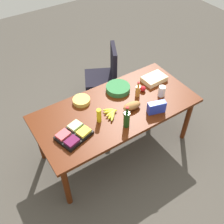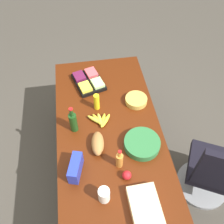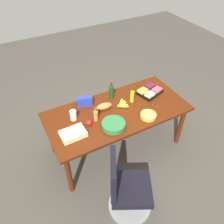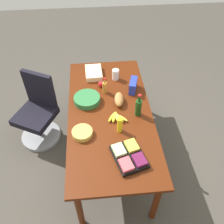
% 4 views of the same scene
% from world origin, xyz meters
% --- Properties ---
extents(ground_plane, '(10.00, 10.00, 0.00)m').
position_xyz_m(ground_plane, '(0.00, 0.00, 0.00)').
color(ground_plane, '#443F38').
extents(conference_table, '(2.06, 0.98, 0.79)m').
position_xyz_m(conference_table, '(0.00, 0.00, 0.71)').
color(conference_table, '#4D1C08').
rests_on(conference_table, ground).
extents(office_chair, '(0.65, 0.65, 1.00)m').
position_xyz_m(office_chair, '(-0.40, -0.96, 0.39)').
color(office_chair, gray).
rests_on(office_chair, ground).
extents(mustard_bottle, '(0.06, 0.06, 0.18)m').
position_xyz_m(mustard_bottle, '(0.30, 0.08, 0.88)').
color(mustard_bottle, yellow).
rests_on(mustard_bottle, conference_table).
extents(mayo_jar, '(0.10, 0.10, 0.14)m').
position_xyz_m(mayo_jar, '(-0.62, 0.13, 0.86)').
color(mayo_jar, white).
rests_on(mayo_jar, conference_table).
extents(bread_loaf, '(0.25, 0.13, 0.10)m').
position_xyz_m(bread_loaf, '(-0.15, 0.12, 0.84)').
color(bread_loaf, '#A66E38').
rests_on(bread_loaf, conference_table).
extents(apple_red, '(0.09, 0.09, 0.08)m').
position_xyz_m(apple_red, '(-0.48, -0.07, 0.83)').
color(apple_red, red).
rests_on(apple_red, conference_table).
extents(fruit_platter, '(0.42, 0.37, 0.07)m').
position_xyz_m(fruit_platter, '(0.66, 0.13, 0.82)').
color(fruit_platter, black).
rests_on(fruit_platter, conference_table).
extents(chip_bag_blue, '(0.23, 0.14, 0.15)m').
position_xyz_m(chip_bag_blue, '(-0.37, 0.33, 0.86)').
color(chip_bag_blue, '#2437B2').
rests_on(chip_bag_blue, conference_table).
extents(chip_bowl, '(0.23, 0.23, 0.06)m').
position_xyz_m(chip_bowl, '(0.31, -0.32, 0.82)').
color(chip_bowl, gold).
rests_on(chip_bowl, conference_table).
extents(dressing_bottle, '(0.07, 0.07, 0.22)m').
position_xyz_m(dressing_bottle, '(-0.36, -0.03, 0.87)').
color(dressing_bottle, orange).
rests_on(dressing_bottle, conference_table).
extents(sheet_cake, '(0.33, 0.23, 0.07)m').
position_xyz_m(sheet_cake, '(-0.74, -0.16, 0.82)').
color(sheet_cake, beige).
rests_on(sheet_cake, conference_table).
extents(wine_bottle, '(0.09, 0.09, 0.30)m').
position_xyz_m(wine_bottle, '(0.07, 0.32, 0.90)').
color(wine_bottle, '#183F16').
rests_on(wine_bottle, conference_table).
extents(salad_bowl, '(0.36, 0.36, 0.07)m').
position_xyz_m(salad_bowl, '(-0.20, -0.26, 0.82)').
color(salad_bowl, '#2C6F39').
rests_on(salad_bowl, conference_table).
extents(banana_bunch, '(0.19, 0.24, 0.04)m').
position_xyz_m(banana_bunch, '(0.12, 0.07, 0.81)').
color(banana_bunch, yellow).
rests_on(banana_bunch, conference_table).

